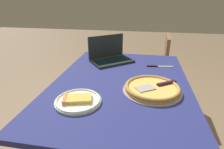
{
  "coord_description": "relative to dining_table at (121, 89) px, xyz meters",
  "views": [
    {
      "loc": [
        -1.12,
        -0.14,
        1.28
      ],
      "look_at": [
        -0.05,
        0.05,
        0.8
      ],
      "focal_mm": 29.22,
      "sensor_mm": 36.0,
      "label": 1
    }
  ],
  "objects": [
    {
      "name": "dining_table",
      "position": [
        0.0,
        0.0,
        0.0
      ],
      "size": [
        1.28,
        0.91,
        0.74
      ],
      "color": "navy",
      "rests_on": "ground_plane"
    },
    {
      "name": "laptop",
      "position": [
        0.39,
        0.15,
        0.11
      ],
      "size": [
        0.39,
        0.41,
        0.22
      ],
      "color": "black",
      "rests_on": "dining_table"
    },
    {
      "name": "chair_near",
      "position": [
        1.09,
        -0.28,
        -0.18
      ],
      "size": [
        0.49,
        0.49,
        0.85
      ],
      "color": "brown",
      "rests_on": "ground_plane"
    },
    {
      "name": "table_knife",
      "position": [
        0.32,
        -0.26,
        0.07
      ],
      "size": [
        0.05,
        0.21,
        0.01
      ],
      "color": "beige",
      "rests_on": "dining_table"
    },
    {
      "name": "pizza_tray",
      "position": [
        -0.11,
        -0.21,
        0.09
      ],
      "size": [
        0.36,
        0.36,
        0.04
      ],
      "color": "#A894A2",
      "rests_on": "dining_table"
    },
    {
      "name": "pizza_plate",
      "position": [
        -0.31,
        0.2,
        0.08
      ],
      "size": [
        0.26,
        0.26,
        0.04
      ],
      "color": "white",
      "rests_on": "dining_table"
    }
  ]
}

